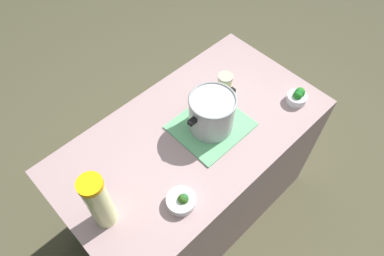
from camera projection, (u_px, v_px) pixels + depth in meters
ground_plane at (192, 205)px, 2.40m from camera, size 8.00×8.00×0.00m
counter_slab at (192, 176)px, 2.05m from camera, size 1.37×0.74×0.85m
dish_cloth at (211, 126)px, 1.73m from camera, size 0.35×0.31×0.01m
cooking_pot at (212, 113)px, 1.64m from camera, size 0.29×0.22×0.20m
lemonade_pitcher at (99, 202)px, 1.33m from camera, size 0.10×0.10×0.31m
mason_jar at (225, 84)px, 1.82m from camera, size 0.08×0.08×0.12m
broccoli_bowl_front at (181, 201)px, 1.48m from camera, size 0.12×0.12×0.07m
broccoli_bowl_center at (298, 96)px, 1.80m from camera, size 0.10×0.10×0.08m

